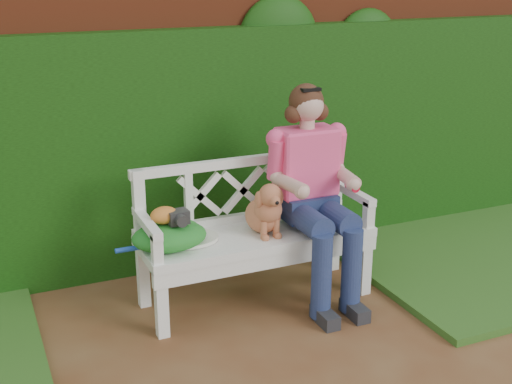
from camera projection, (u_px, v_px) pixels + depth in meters
name	position (u px, v px, depth m)	size (l,w,h in m)	color
ground	(278.00, 383.00, 3.63)	(60.00, 60.00, 0.00)	#5D3018
brick_wall	(167.00, 111.00, 4.93)	(10.00, 0.30, 2.20)	maroon
ivy_hedge	(177.00, 152.00, 4.82)	(10.00, 0.18, 1.70)	#18500F
grass_right	(507.00, 246.00, 5.32)	(2.60, 2.00, 0.05)	#204A1C
garden_bench	(256.00, 266.00, 4.46)	(1.58, 0.60, 0.48)	white
seated_woman	(309.00, 194.00, 4.44)	(0.58, 0.78, 1.38)	#D25265
dog	(264.00, 207.00, 4.31)	(0.24, 0.32, 0.36)	#9A5F3E
tennis_racket	(185.00, 240.00, 4.22)	(0.68, 0.28, 0.03)	beige
green_bag	(169.00, 236.00, 4.12)	(0.46, 0.35, 0.16)	#146A16
camera_item	(178.00, 217.00, 4.09)	(0.12, 0.09, 0.08)	#282828
baseball_glove	(164.00, 215.00, 4.08)	(0.17, 0.12, 0.11)	#C26F26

